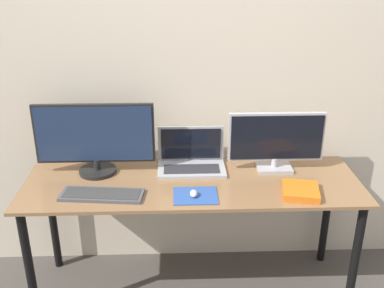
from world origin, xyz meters
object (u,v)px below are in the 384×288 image
(monitor_left, at_px, (95,138))
(book, at_px, (301,191))
(laptop, at_px, (191,158))
(mouse, at_px, (193,193))
(monitor_right, at_px, (276,141))
(keyboard, at_px, (102,195))

(monitor_left, height_order, book, monitor_left)
(laptop, distance_m, mouse, 0.34)
(laptop, bearing_deg, mouse, -90.43)
(monitor_left, distance_m, monitor_right, 0.98)
(monitor_right, bearing_deg, monitor_left, -180.00)
(monitor_left, relative_size, laptop, 1.71)
(mouse, bearing_deg, laptop, 89.57)
(monitor_left, height_order, monitor_right, monitor_left)
(mouse, height_order, book, same)
(monitor_right, relative_size, mouse, 8.82)
(monitor_right, xyz_separation_m, mouse, (-0.46, -0.29, -0.15))
(keyboard, bearing_deg, monitor_right, 16.35)
(laptop, relative_size, keyboard, 0.88)
(mouse, bearing_deg, monitor_right, 32.33)
(keyboard, height_order, mouse, mouse)
(monitor_left, relative_size, mouse, 10.76)
(monitor_left, distance_m, book, 1.11)
(laptop, xyz_separation_m, mouse, (-0.00, -0.33, -0.04))
(laptop, relative_size, book, 1.70)
(monitor_right, bearing_deg, laptop, 174.84)
(keyboard, xyz_separation_m, book, (0.99, -0.01, 0.01))
(monitor_left, xyz_separation_m, keyboard, (0.06, -0.27, -0.19))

